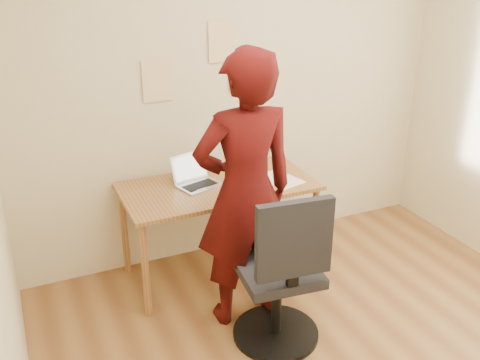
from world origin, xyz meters
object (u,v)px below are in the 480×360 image
desk (219,195)px  person (245,193)px  phone (258,189)px  office_chair (282,282)px  laptop (196,178)px

desk → person: 0.61m
phone → office_chair: (-0.18, -0.71, -0.29)m
laptop → person: 0.65m
laptop → office_chair: bearing=-95.7°
desk → laptop: (-0.15, 0.07, 0.14)m
desk → person: bearing=-94.5°
phone → laptop: bearing=120.6°
laptop → person: person is taller
office_chair → laptop: bearing=107.1°
desk → office_chair: 0.93m
desk → office_chair: bearing=-87.5°
phone → person: bearing=-150.1°
desk → office_chair: size_ratio=1.31×
person → desk: bearing=-92.2°
desk → phone: size_ratio=11.40×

